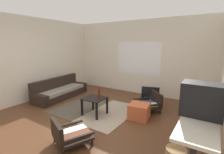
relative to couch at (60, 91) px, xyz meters
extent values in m
plane|color=#56331E|center=(2.08, -1.07, -0.22)|extent=(7.80, 7.80, 0.00)
cube|color=silver|center=(2.08, 1.99, 1.13)|extent=(5.60, 0.12, 2.70)
cube|color=white|center=(2.08, 1.93, 1.11)|extent=(1.69, 0.01, 1.17)
cube|color=silver|center=(-0.58, -0.77, 1.13)|extent=(0.12, 6.60, 2.70)
cube|color=#4C4238|center=(1.20, -0.23, -0.21)|extent=(1.07, 1.85, 0.01)
cube|color=gray|center=(2.27, -0.23, -0.21)|extent=(1.07, 1.85, 0.01)
cube|color=black|center=(0.06, 0.01, -0.10)|extent=(0.85, 2.10, 0.22)
cube|color=gray|center=(0.09, 0.01, 0.06)|extent=(0.74, 1.91, 0.10)
cube|color=black|center=(-0.21, -0.02, 0.18)|extent=(0.33, 2.05, 0.57)
cube|color=black|center=(-0.02, 0.94, -0.04)|extent=(0.68, 0.24, 0.35)
cube|color=black|center=(0.15, -0.92, -0.04)|extent=(0.68, 0.24, 0.35)
cube|color=black|center=(1.95, -0.52, 0.25)|extent=(0.56, 0.53, 0.02)
cube|color=black|center=(1.71, -0.29, 0.01)|extent=(0.04, 0.04, 0.45)
cube|color=black|center=(2.20, -0.29, 0.01)|extent=(0.04, 0.04, 0.45)
cube|color=black|center=(1.71, -0.75, 0.01)|extent=(0.04, 0.04, 0.45)
cube|color=black|center=(2.20, -0.75, 0.01)|extent=(0.04, 0.04, 0.45)
cylinder|color=black|center=(3.26, 0.68, -0.16)|extent=(0.04, 0.04, 0.12)
cylinder|color=black|center=(2.82, 0.55, -0.16)|extent=(0.04, 0.04, 0.12)
cylinder|color=black|center=(3.12, 1.13, -0.16)|extent=(0.04, 0.04, 0.12)
cylinder|color=black|center=(2.68, 1.00, -0.16)|extent=(0.04, 0.04, 0.12)
cube|color=black|center=(2.97, 0.84, -0.07)|extent=(0.68, 0.68, 0.05)
cube|color=silver|center=(3.07, 0.85, -0.02)|extent=(0.31, 0.52, 0.06)
cube|color=black|center=(2.89, 0.79, -0.02)|extent=(0.31, 0.52, 0.06)
cube|color=black|center=(2.90, 1.07, 0.14)|extent=(0.54, 0.22, 0.37)
cube|color=black|center=(3.21, 0.91, 0.04)|extent=(0.20, 0.54, 0.04)
cube|color=black|center=(2.73, 0.77, 0.04)|extent=(0.20, 0.54, 0.04)
cylinder|color=black|center=(2.30, -1.41, -0.15)|extent=(0.04, 0.04, 0.13)
cylinder|color=black|center=(2.77, -1.62, -0.15)|extent=(0.04, 0.04, 0.13)
cylinder|color=black|center=(2.08, -1.91, -0.15)|extent=(0.04, 0.04, 0.13)
cylinder|color=black|center=(2.55, -2.11, -0.15)|extent=(0.04, 0.04, 0.13)
cube|color=black|center=(2.42, -1.76, -0.06)|extent=(0.79, 0.81, 0.05)
cube|color=silver|center=(2.34, -1.70, 0.00)|extent=(0.41, 0.59, 0.06)
cube|color=brown|center=(2.53, -1.79, 0.00)|extent=(0.41, 0.59, 0.06)
cube|color=black|center=(2.31, -2.02, 0.13)|extent=(0.57, 0.30, 0.33)
cube|color=black|center=(2.17, -1.65, 0.06)|extent=(0.29, 0.58, 0.04)
cube|color=black|center=(2.67, -1.88, 0.06)|extent=(0.29, 0.58, 0.04)
cylinder|color=black|center=(3.02, 0.07, -0.15)|extent=(0.04, 0.04, 0.14)
cylinder|color=black|center=(2.66, 0.44, -0.15)|extent=(0.04, 0.04, 0.14)
cylinder|color=black|center=(3.41, 0.45, -0.15)|extent=(0.04, 0.04, 0.14)
cylinder|color=black|center=(3.05, 0.82, -0.15)|extent=(0.04, 0.04, 0.14)
cube|color=black|center=(3.03, 0.45, -0.05)|extent=(0.86, 0.86, 0.05)
cube|color=silver|center=(3.09, 0.36, 0.00)|extent=(0.54, 0.54, 0.06)
cube|color=#2D3856|center=(2.95, 0.51, 0.00)|extent=(0.54, 0.54, 0.06)
cube|color=black|center=(3.23, 0.64, 0.14)|extent=(0.47, 0.47, 0.34)
cube|color=black|center=(3.23, 0.25, 0.06)|extent=(0.48, 0.47, 0.04)
cube|color=black|center=(2.84, 0.64, 0.06)|extent=(0.48, 0.47, 0.04)
cube|color=#BC5633|center=(3.03, -0.08, -0.03)|extent=(0.54, 0.54, 0.38)
cube|color=beige|center=(4.43, -1.25, 0.65)|extent=(0.44, 1.70, 0.04)
cylinder|color=black|center=(4.43, -0.46, 0.21)|extent=(0.06, 0.06, 0.85)
cube|color=black|center=(4.43, -1.30, 0.90)|extent=(0.52, 0.34, 0.45)
cube|color=black|center=(4.18, -1.30, 0.92)|extent=(0.01, 0.26, 0.32)
cylinder|color=#A87047|center=(4.43, -0.98, 0.77)|extent=(0.24, 0.24, 0.19)
cylinder|color=#A87047|center=(4.43, -0.98, 0.90)|extent=(0.10, 0.10, 0.09)
cylinder|color=#5B2319|center=(2.07, -0.46, 0.37)|extent=(0.07, 0.07, 0.24)
cylinder|color=#5B2319|center=(2.07, -0.46, 0.52)|extent=(0.03, 0.03, 0.06)
camera|label=1|loc=(4.53, -3.70, 1.62)|focal=26.22mm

